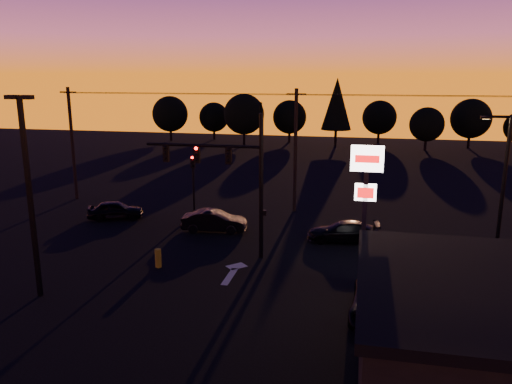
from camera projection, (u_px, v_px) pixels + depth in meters
The scene contains 23 objects.
ground at pixel (215, 284), 24.41m from camera, with size 120.00×120.00×0.00m, color black.
lane_arrow at pixel (233, 271), 25.89m from camera, with size 1.20×3.10×0.01m.
traffic_signal_mast at pixel (232, 170), 27.08m from camera, with size 6.79×0.52×8.58m.
secondary_signal at pixel (193, 176), 35.69m from camera, with size 0.30×0.31×4.35m.
parking_lot_light at pixel (29, 185), 21.87m from camera, with size 1.25×0.30×9.14m.
pylon_sign at pixel (366, 186), 23.27m from camera, with size 1.50×0.28×6.80m.
streetlight at pixel (502, 185), 25.78m from camera, with size 1.55×0.35×8.00m.
utility_pole_0 at pixel (72, 143), 39.93m from camera, with size 1.40×0.26×9.00m.
utility_pole_1 at pixel (295, 150), 36.25m from camera, with size 1.40×0.26×9.00m.
power_wires at pixel (296, 95), 35.33m from camera, with size 36.00×1.22×0.07m.
bollard at pixel (158, 258), 26.38m from camera, with size 0.33×0.33×1.00m, color #A29615.
tree_0 at pixel (170, 114), 75.52m from camera, with size 5.36×5.36×6.74m.
tree_1 at pixel (214, 117), 77.30m from camera, with size 4.54×4.54×5.71m.
tree_2 at pixel (244, 114), 71.10m from camera, with size 5.77×5.78×7.26m.
tree_3 at pixel (290, 117), 73.82m from camera, with size 4.95×4.95×6.22m.
tree_4 at pixel (337, 104), 69.03m from camera, with size 4.18×4.18×9.50m.
tree_5 at pixel (379, 117), 73.06m from camera, with size 4.95×4.95×6.22m.
tree_6 at pixel (427, 124), 66.20m from camera, with size 4.54×4.54×5.71m.
tree_7 at pixel (471, 119), 67.69m from camera, with size 5.36×5.36×6.74m.
car_left at pixel (116, 210), 35.14m from camera, with size 1.54×3.82×1.30m, color black.
car_mid at pixel (214, 221), 32.39m from camera, with size 1.46×4.18×1.38m, color black.
car_right at pixel (343, 231), 30.42m from camera, with size 1.76×4.32×1.25m, color black.
suv_parked at pixel (376, 302), 20.99m from camera, with size 2.07×4.48×1.25m, color black.
Camera 1 is at (6.75, -21.78, 10.02)m, focal length 35.00 mm.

